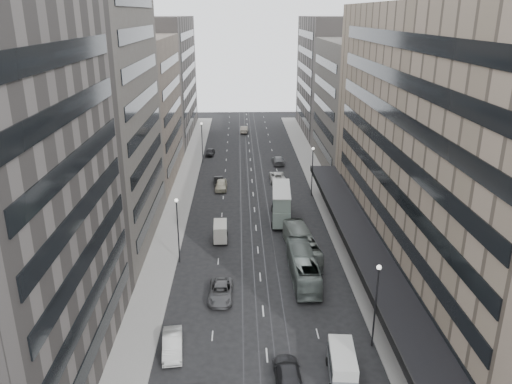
{
  "coord_description": "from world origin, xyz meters",
  "views": [
    {
      "loc": [
        -2.24,
        -42.85,
        28.79
      ],
      "look_at": [
        -0.06,
        20.47,
        5.97
      ],
      "focal_mm": 35.0,
      "sensor_mm": 36.0,
      "label": 1
    }
  ],
  "objects": [
    {
      "name": "ground",
      "position": [
        0.0,
        0.0,
        0.0
      ],
      "size": [
        220.0,
        220.0,
        0.0
      ],
      "primitive_type": "plane",
      "color": "black",
      "rests_on": "ground"
    },
    {
      "name": "sidewalk_right",
      "position": [
        12.0,
        37.5,
        0.07
      ],
      "size": [
        4.0,
        125.0,
        0.15
      ],
      "primitive_type": "cube",
      "color": "gray",
      "rests_on": "ground"
    },
    {
      "name": "sidewalk_left",
      "position": [
        -12.0,
        37.5,
        0.07
      ],
      "size": [
        4.0,
        125.0,
        0.15
      ],
      "primitive_type": "cube",
      "color": "gray",
      "rests_on": "ground"
    },
    {
      "name": "department_store",
      "position": [
        21.45,
        8.0,
        14.95
      ],
      "size": [
        19.2,
        60.0,
        30.0
      ],
      "color": "gray",
      "rests_on": "ground"
    },
    {
      "name": "building_right_mid",
      "position": [
        21.5,
        52.0,
        12.0
      ],
      "size": [
        15.0,
        28.0,
        24.0
      ],
      "primitive_type": "cube",
      "color": "#4C4842",
      "rests_on": "ground"
    },
    {
      "name": "building_right_far",
      "position": [
        21.5,
        82.0,
        14.0
      ],
      "size": [
        15.0,
        32.0,
        28.0
      ],
      "primitive_type": "cube",
      "color": "#5F5956",
      "rests_on": "ground"
    },
    {
      "name": "building_left_b",
      "position": [
        -21.5,
        19.0,
        17.0
      ],
      "size": [
        15.0,
        26.0,
        34.0
      ],
      "primitive_type": "cube",
      "color": "#4C4842",
      "rests_on": "ground"
    },
    {
      "name": "building_left_c",
      "position": [
        -21.5,
        46.0,
        12.5
      ],
      "size": [
        15.0,
        28.0,
        25.0
      ],
      "primitive_type": "cube",
      "color": "#6E6256",
      "rests_on": "ground"
    },
    {
      "name": "building_left_d",
      "position": [
        -21.5,
        79.0,
        14.0
      ],
      "size": [
        15.0,
        38.0,
        28.0
      ],
      "primitive_type": "cube",
      "color": "#5F5956",
      "rests_on": "ground"
    },
    {
      "name": "lamp_right_near",
      "position": [
        9.7,
        -5.0,
        5.2
      ],
      "size": [
        0.44,
        0.44,
        8.32
      ],
      "color": "#262628",
      "rests_on": "ground"
    },
    {
      "name": "lamp_right_far",
      "position": [
        9.7,
        35.0,
        5.2
      ],
      "size": [
        0.44,
        0.44,
        8.32
      ],
      "color": "#262628",
      "rests_on": "ground"
    },
    {
      "name": "lamp_left_near",
      "position": [
        -9.7,
        12.0,
        5.2
      ],
      "size": [
        0.44,
        0.44,
        8.32
      ],
      "color": "#262628",
      "rests_on": "ground"
    },
    {
      "name": "lamp_left_far",
      "position": [
        -9.7,
        55.0,
        5.2
      ],
      "size": [
        0.44,
        0.44,
        8.32
      ],
      "color": "#262628",
      "rests_on": "ground"
    },
    {
      "name": "bus_near",
      "position": [
        4.88,
        7.46,
        1.58
      ],
      "size": [
        2.75,
        11.39,
        3.17
      ],
      "primitive_type": "imported",
      "rotation": [
        0.0,
        0.0,
        3.15
      ],
      "color": "gray",
      "rests_on": "ground"
    },
    {
      "name": "bus_far",
      "position": [
        5.38,
        13.13,
        1.57
      ],
      "size": [
        3.8,
        11.45,
        3.13
      ],
      "primitive_type": "imported",
      "rotation": [
        0.0,
        0.0,
        3.25
      ],
      "color": "gray",
      "rests_on": "ground"
    },
    {
      "name": "double_decker",
      "position": [
        3.77,
        24.76,
        2.67
      ],
      "size": [
        3.27,
        9.18,
        4.94
      ],
      "rotation": [
        0.0,
        0.0,
        -0.06
      ],
      "color": "gray",
      "rests_on": "ground"
    },
    {
      "name": "vw_microbus",
      "position": [
        6.05,
        -9.2,
        1.47
      ],
      "size": [
        2.6,
        5.06,
        2.64
      ],
      "rotation": [
        0.0,
        0.0,
        -0.09
      ],
      "color": "slate",
      "rests_on": "ground"
    },
    {
      "name": "panel_van",
      "position": [
        -4.9,
        18.01,
        1.36
      ],
      "size": [
        2.02,
        3.96,
        2.47
      ],
      "rotation": [
        0.0,
        0.0,
        0.02
      ],
      "color": "beige",
      "rests_on": "ground"
    },
    {
      "name": "sedan_1",
      "position": [
        -8.44,
        -5.26,
        0.81
      ],
      "size": [
        2.23,
        5.08,
        1.62
      ],
      "primitive_type": "imported",
      "rotation": [
        0.0,
        0.0,
        0.11
      ],
      "color": "silver",
      "rests_on": "ground"
    },
    {
      "name": "sedan_2",
      "position": [
        -4.4,
        3.62,
        0.76
      ],
      "size": [
        2.65,
        5.52,
        1.52
      ],
      "primitive_type": "imported",
      "rotation": [
        0.0,
        0.0,
        -0.02
      ],
      "color": "#525254",
      "rests_on": "ground"
    },
    {
      "name": "sedan_3",
      "position": [
        1.56,
        -9.44,
        0.78
      ],
      "size": [
        2.37,
        5.47,
        1.57
      ],
      "primitive_type": "imported",
      "rotation": [
        0.0,
        0.0,
        3.17
      ],
      "color": "black",
      "rests_on": "ground"
    },
    {
      "name": "sedan_4",
      "position": [
        -5.44,
        38.51,
        0.85
      ],
      "size": [
        2.11,
        5.03,
        1.7
      ],
      "primitive_type": "imported",
      "rotation": [
        0.0,
        0.0,
        -0.02
      ],
      "color": "beige",
      "rests_on": "ground"
    },
    {
      "name": "sedan_5",
      "position": [
        -5.94,
        40.83,
        0.71
      ],
      "size": [
        2.06,
        4.48,
        1.42
      ],
      "primitive_type": "imported",
      "rotation": [
        0.0,
        0.0,
        0.13
      ],
      "color": "black",
      "rests_on": "ground"
    },
    {
      "name": "sedan_6",
      "position": [
        4.61,
        43.03,
        0.81
      ],
      "size": [
        2.78,
        5.88,
        1.62
      ],
      "primitive_type": "imported",
      "rotation": [
        0.0,
        0.0,
        3.16
      ],
      "color": "silver",
      "rests_on": "ground"
    },
    {
      "name": "sedan_7",
      "position": [
        5.53,
        53.63,
        0.79
      ],
      "size": [
        2.49,
        5.54,
        1.57
      ],
      "primitive_type": "imported",
      "rotation": [
        0.0,
        0.0,
        3.19
      ],
      "color": "slate",
      "rests_on": "ground"
    },
    {
      "name": "sedan_8",
      "position": [
        -8.5,
        60.64,
        0.72
      ],
      "size": [
        2.01,
        4.32,
        1.43
      ],
      "primitive_type": "imported",
      "rotation": [
        0.0,
        0.0,
        -0.08
      ],
      "color": "black",
      "rests_on": "ground"
    },
    {
      "name": "sedan_9",
      "position": [
        -0.95,
        81.82,
        0.85
      ],
      "size": [
        2.08,
        5.26,
        1.7
      ],
      "primitive_type": "imported",
      "rotation": [
        0.0,
        0.0,
        3.09
      ],
      "color": "#A89D8B",
      "rests_on": "ground"
    }
  ]
}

